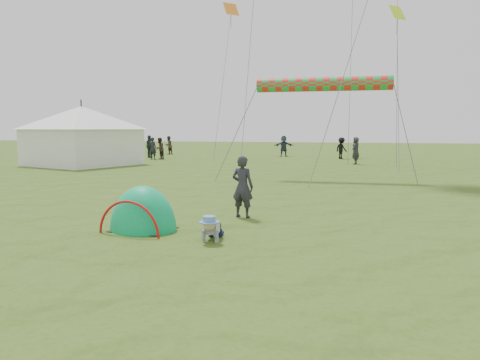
% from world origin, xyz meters
% --- Properties ---
extents(ground, '(140.00, 140.00, 0.00)m').
position_xyz_m(ground, '(0.00, 0.00, 0.00)').
color(ground, '#36571A').
extents(crawling_toddler, '(0.57, 0.78, 0.57)m').
position_xyz_m(crawling_toddler, '(0.68, 0.46, 0.29)').
color(crawling_toddler, black).
rests_on(crawling_toddler, ground).
extents(popup_tent, '(1.74, 1.50, 2.05)m').
position_xyz_m(popup_tent, '(-1.15, 1.08, 0.00)').
color(popup_tent, '#008C6E').
rests_on(popup_tent, ground).
extents(standing_adult, '(0.66, 0.50, 1.62)m').
position_xyz_m(standing_adult, '(0.72, 3.11, 0.81)').
color(standing_adult, '#282630').
rests_on(standing_adult, ground).
extents(event_marquee, '(7.35, 7.35, 3.98)m').
position_xyz_m(event_marquee, '(-13.16, 17.79, 1.99)').
color(event_marquee, white).
rests_on(event_marquee, ground).
extents(crowd_person_0, '(0.64, 0.46, 1.66)m').
position_xyz_m(crowd_person_0, '(-11.07, 23.79, 0.83)').
color(crowd_person_0, black).
rests_on(crowd_person_0, ground).
extents(crowd_person_1, '(0.67, 0.83, 1.63)m').
position_xyz_m(crowd_person_1, '(-10.65, 24.07, 0.82)').
color(crowd_person_1, '#2C221C').
rests_on(crowd_person_1, ground).
extents(crowd_person_2, '(1.06, 1.02, 1.78)m').
position_xyz_m(crowd_person_2, '(-12.26, 25.80, 0.89)').
color(crowd_person_2, '#1D2D33').
rests_on(crowd_person_2, ground).
extents(crowd_person_4, '(0.67, 0.89, 1.65)m').
position_xyz_m(crowd_person_4, '(3.69, 28.76, 0.83)').
color(crowd_person_4, black).
rests_on(crowd_person_4, ground).
extents(crowd_person_5, '(0.89, 1.62, 1.66)m').
position_xyz_m(crowd_person_5, '(-21.94, 24.49, 0.83)').
color(crowd_person_5, '#203037').
rests_on(crowd_person_5, ground).
extents(crowd_person_6, '(0.53, 0.69, 1.71)m').
position_xyz_m(crowd_person_6, '(3.63, 22.47, 0.86)').
color(crowd_person_6, '#24252E').
rests_on(crowd_person_6, ground).
extents(crowd_person_7, '(0.83, 0.94, 1.63)m').
position_xyz_m(crowd_person_7, '(-12.62, 30.63, 0.82)').
color(crowd_person_7, '#3C2E27').
rests_on(crowd_person_7, ground).
extents(crowd_person_9, '(1.17, 1.18, 1.63)m').
position_xyz_m(crowd_person_9, '(2.62, 27.81, 0.82)').
color(crowd_person_9, black).
rests_on(crowd_person_9, ground).
extents(crowd_person_11, '(1.68, 0.88, 1.73)m').
position_xyz_m(crowd_person_11, '(-2.12, 29.91, 0.86)').
color(crowd_person_11, '#2E384A').
rests_on(crowd_person_11, ground).
extents(crowd_person_12, '(0.67, 0.50, 1.66)m').
position_xyz_m(crowd_person_12, '(-16.89, 33.96, 0.83)').
color(crowd_person_12, black).
rests_on(crowd_person_12, ground).
extents(rainbow_tube_kite, '(6.05, 0.64, 0.64)m').
position_xyz_m(rainbow_tube_kite, '(2.10, 13.13, 4.31)').
color(rainbow_tube_kite, red).
extents(diamond_kite_1, '(1.24, 1.24, 1.02)m').
position_xyz_m(diamond_kite_1, '(-6.05, 27.81, 11.58)').
color(diamond_kite_1, orange).
extents(diamond_kite_2, '(1.14, 1.14, 0.93)m').
position_xyz_m(diamond_kite_2, '(5.96, 23.06, 9.53)').
color(diamond_kite_2, '#C6F81C').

